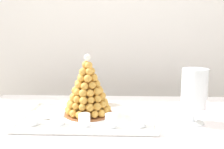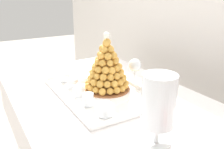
{
  "view_description": "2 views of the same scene",
  "coord_description": "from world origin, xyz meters",
  "px_view_note": "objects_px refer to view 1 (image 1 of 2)",
  "views": [
    {
      "loc": [
        0.01,
        -1.12,
        1.18
      ],
      "look_at": [
        -0.03,
        0.0,
        1.0
      ],
      "focal_mm": 37.86,
      "sensor_mm": 36.0,
      "label": 1
    },
    {
      "loc": [
        0.9,
        -0.56,
        1.29
      ],
      "look_at": [
        -0.04,
        -0.0,
        0.91
      ],
      "focal_mm": 39.43,
      "sensor_mm": 36.0,
      "label": 2
    }
  ],
  "objects_px": {
    "macaron_goblet": "(194,90)",
    "wine_glass": "(92,87)",
    "creme_brulee_ramekin": "(47,113)",
    "serving_tray": "(88,118)",
    "croquembouche": "(88,91)",
    "dessert_cup_mid_right": "(111,121)",
    "dessert_cup_right": "(138,120)",
    "dessert_cup_left": "(33,119)",
    "dessert_cup_centre": "(84,121)",
    "dessert_cup_mid_left": "(58,120)"
  },
  "relations": [
    {
      "from": "macaron_goblet",
      "to": "wine_glass",
      "type": "height_order",
      "value": "macaron_goblet"
    },
    {
      "from": "dessert_cup_mid_left",
      "to": "macaron_goblet",
      "type": "xyz_separation_m",
      "value": [
        0.62,
        0.07,
        0.13
      ]
    },
    {
      "from": "serving_tray",
      "to": "macaron_goblet",
      "type": "xyz_separation_m",
      "value": [
        0.49,
        -0.04,
        0.15
      ]
    },
    {
      "from": "macaron_goblet",
      "to": "wine_glass",
      "type": "xyz_separation_m",
      "value": [
        -0.5,
        0.26,
        -0.05
      ]
    },
    {
      "from": "dessert_cup_right",
      "to": "dessert_cup_mid_right",
      "type": "bearing_deg",
      "value": -171.31
    },
    {
      "from": "dessert_cup_mid_right",
      "to": "dessert_cup_right",
      "type": "height_order",
      "value": "dessert_cup_mid_right"
    },
    {
      "from": "serving_tray",
      "to": "croquembouche",
      "type": "bearing_deg",
      "value": 98.81
    },
    {
      "from": "dessert_cup_left",
      "to": "wine_glass",
      "type": "distance_m",
      "value": 0.41
    },
    {
      "from": "creme_brulee_ramekin",
      "to": "macaron_goblet",
      "type": "bearing_deg",
      "value": -3.71
    },
    {
      "from": "macaron_goblet",
      "to": "serving_tray",
      "type": "bearing_deg",
      "value": 175.86
    },
    {
      "from": "croquembouche",
      "to": "wine_glass",
      "type": "distance_m",
      "value": 0.18
    },
    {
      "from": "macaron_goblet",
      "to": "wine_glass",
      "type": "relative_size",
      "value": 1.7
    },
    {
      "from": "dessert_cup_mid_right",
      "to": "macaron_goblet",
      "type": "xyz_separation_m",
      "value": [
        0.38,
        0.08,
        0.12
      ]
    },
    {
      "from": "croquembouche",
      "to": "dessert_cup_left",
      "type": "bearing_deg",
      "value": -146.81
    },
    {
      "from": "serving_tray",
      "to": "dessert_cup_left",
      "type": "distance_m",
      "value": 0.26
    },
    {
      "from": "serving_tray",
      "to": "dessert_cup_mid_right",
      "type": "xyz_separation_m",
      "value": [
        0.12,
        -0.12,
        0.03
      ]
    },
    {
      "from": "dessert_cup_right",
      "to": "wine_glass",
      "type": "distance_m",
      "value": 0.41
    },
    {
      "from": "dessert_cup_right",
      "to": "creme_brulee_ramekin",
      "type": "xyz_separation_m",
      "value": [
        -0.44,
        0.11,
        -0.01
      ]
    },
    {
      "from": "dessert_cup_mid_left",
      "to": "dessert_cup_centre",
      "type": "height_order",
      "value": "dessert_cup_centre"
    },
    {
      "from": "serving_tray",
      "to": "dessert_cup_mid_left",
      "type": "distance_m",
      "value": 0.16
    },
    {
      "from": "dessert_cup_right",
      "to": "macaron_goblet",
      "type": "bearing_deg",
      "value": 13.78
    },
    {
      "from": "dessert_cup_mid_right",
      "to": "croquembouche",
      "type": "bearing_deg",
      "value": 126.48
    },
    {
      "from": "serving_tray",
      "to": "dessert_cup_centre",
      "type": "distance_m",
      "value": 0.12
    },
    {
      "from": "dessert_cup_mid_left",
      "to": "dessert_cup_right",
      "type": "distance_m",
      "value": 0.36
    },
    {
      "from": "dessert_cup_mid_left",
      "to": "creme_brulee_ramekin",
      "type": "relative_size",
      "value": 0.58
    },
    {
      "from": "serving_tray",
      "to": "macaron_goblet",
      "type": "distance_m",
      "value": 0.52
    },
    {
      "from": "dessert_cup_mid_right",
      "to": "wine_glass",
      "type": "xyz_separation_m",
      "value": [
        -0.12,
        0.34,
        0.07
      ]
    },
    {
      "from": "croquembouche",
      "to": "dessert_cup_right",
      "type": "relative_size",
      "value": 4.84
    },
    {
      "from": "croquembouche",
      "to": "dessert_cup_mid_right",
      "type": "bearing_deg",
      "value": -53.52
    },
    {
      "from": "dessert_cup_left",
      "to": "dessert_cup_centre",
      "type": "relative_size",
      "value": 0.99
    },
    {
      "from": "serving_tray",
      "to": "macaron_goblet",
      "type": "relative_size",
      "value": 2.48
    },
    {
      "from": "dessert_cup_centre",
      "to": "dessert_cup_mid_right",
      "type": "distance_m",
      "value": 0.12
    },
    {
      "from": "croquembouche",
      "to": "dessert_cup_right",
      "type": "distance_m",
      "value": 0.3
    },
    {
      "from": "dessert_cup_mid_right",
      "to": "macaron_goblet",
      "type": "relative_size",
      "value": 0.23
    },
    {
      "from": "dessert_cup_left",
      "to": "wine_glass",
      "type": "xyz_separation_m",
      "value": [
        0.23,
        0.33,
        0.08
      ]
    },
    {
      "from": "dessert_cup_mid_right",
      "to": "macaron_goblet",
      "type": "height_order",
      "value": "macaron_goblet"
    },
    {
      "from": "serving_tray",
      "to": "dessert_cup_right",
      "type": "distance_m",
      "value": 0.26
    },
    {
      "from": "dessert_cup_mid_right",
      "to": "dessert_cup_right",
      "type": "xyz_separation_m",
      "value": [
        0.12,
        0.02,
        -0.0
      ]
    },
    {
      "from": "dessert_cup_mid_right",
      "to": "creme_brulee_ramekin",
      "type": "bearing_deg",
      "value": 158.39
    },
    {
      "from": "dessert_cup_left",
      "to": "wine_glass",
      "type": "relative_size",
      "value": 0.37
    },
    {
      "from": "serving_tray",
      "to": "dessert_cup_right",
      "type": "relative_size",
      "value": 10.07
    },
    {
      "from": "dessert_cup_right",
      "to": "creme_brulee_ramekin",
      "type": "distance_m",
      "value": 0.46
    },
    {
      "from": "serving_tray",
      "to": "dessert_cup_mid_right",
      "type": "bearing_deg",
      "value": -45.3
    },
    {
      "from": "dessert_cup_left",
      "to": "dessert_cup_mid_left",
      "type": "xyz_separation_m",
      "value": [
        0.11,
        -0.0,
        -0.0
      ]
    },
    {
      "from": "creme_brulee_ramekin",
      "to": "dessert_cup_centre",
      "type": "bearing_deg",
      "value": -31.55
    },
    {
      "from": "dessert_cup_mid_right",
      "to": "wine_glass",
      "type": "distance_m",
      "value": 0.37
    },
    {
      "from": "creme_brulee_ramekin",
      "to": "macaron_goblet",
      "type": "relative_size",
      "value": 0.4
    },
    {
      "from": "dessert_cup_mid_left",
      "to": "dessert_cup_right",
      "type": "bearing_deg",
      "value": 0.4
    },
    {
      "from": "wine_glass",
      "to": "creme_brulee_ramekin",
      "type": "bearing_deg",
      "value": -132.31
    },
    {
      "from": "serving_tray",
      "to": "dessert_cup_mid_left",
      "type": "bearing_deg",
      "value": -140.15
    }
  ]
}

